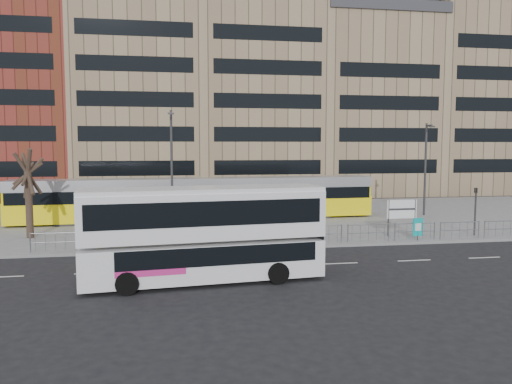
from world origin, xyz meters
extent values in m
plane|color=black|center=(0.00, 0.00, 0.00)|extent=(120.00, 120.00, 0.00)
cube|color=slate|center=(0.00, 12.00, 0.07)|extent=(64.00, 24.00, 0.15)
cube|color=gray|center=(0.00, 0.05, 0.07)|extent=(64.00, 0.25, 0.17)
cube|color=maroon|center=(-24.00, 35.00, 15.00)|extent=(14.00, 18.00, 30.00)
cube|color=#947F60|center=(-10.00, 34.00, 11.00)|extent=(14.00, 16.00, 22.00)
cube|color=#38383D|center=(-10.00, 34.00, 22.60)|extent=(14.40, 16.40, 1.20)
cube|color=#947F60|center=(4.00, 34.00, 12.00)|extent=(14.00, 16.00, 24.00)
cube|color=#947F60|center=(18.00, 34.00, 10.50)|extent=(14.00, 16.00, 21.00)
cube|color=#38383D|center=(18.00, 34.00, 21.60)|extent=(14.40, 16.40, 1.20)
cube|color=#947F60|center=(32.00, 34.00, 11.50)|extent=(14.00, 16.00, 23.00)
cube|color=#38383D|center=(32.00, 34.00, 23.60)|extent=(14.40, 16.40, 1.20)
cylinder|color=gray|center=(2.00, 0.50, 1.20)|extent=(32.00, 0.05, 0.05)
cylinder|color=gray|center=(2.00, 0.50, 0.70)|extent=(32.00, 0.04, 0.04)
cylinder|color=gray|center=(-14.00, 0.50, 0.70)|extent=(0.07, 0.07, 1.10)
cube|color=white|center=(1.00, -4.00, 0.01)|extent=(62.00, 0.12, 0.01)
cube|color=white|center=(-5.01, -6.28, 0.99)|extent=(10.54, 3.41, 1.60)
cube|color=white|center=(-5.01, -6.28, 2.97)|extent=(10.54, 3.41, 1.98)
cube|color=white|center=(-5.01, -6.28, 4.00)|extent=(10.53, 3.31, 0.28)
cube|color=black|center=(-4.54, -6.24, 1.36)|extent=(8.67, 3.26, 0.80)
cube|color=black|center=(-5.01, -6.28, 3.15)|extent=(9.98, 3.39, 1.04)
cube|color=#CC287F|center=(-7.35, -6.51, 0.94)|extent=(3.05, 2.70, 0.47)
cylinder|color=black|center=(-1.90, -7.18, 0.47)|extent=(0.96, 0.37, 0.94)
cylinder|color=black|center=(-2.13, -4.79, 0.47)|extent=(0.96, 0.37, 0.94)
cylinder|color=black|center=(-8.17, -7.80, 0.47)|extent=(0.96, 0.37, 0.94)
cylinder|color=black|center=(-8.41, -5.41, 0.47)|extent=(0.96, 0.37, 0.94)
cube|color=yellow|center=(-4.39, 11.27, 1.10)|extent=(28.03, 3.85, 1.60)
cube|color=black|center=(-4.39, 11.27, 2.20)|extent=(27.63, 3.87, 0.90)
cube|color=#B0B0B5|center=(-4.39, 11.27, 3.04)|extent=(28.02, 3.64, 0.80)
cube|color=yellow|center=(8.97, 11.84, 1.75)|extent=(1.29, 2.30, 2.59)
cube|color=yellow|center=(-17.75, 10.69, 1.75)|extent=(1.29, 2.30, 2.59)
cylinder|color=#2D2D30|center=(-4.39, 11.27, 1.85)|extent=(2.48, 2.48, 2.99)
cube|color=#2D2D30|center=(4.59, 11.65, 0.40)|extent=(3.10, 2.64, 0.50)
cube|color=#2D2D30|center=(-13.36, 10.88, 0.40)|extent=(3.10, 2.64, 0.50)
cylinder|color=#2D2D30|center=(7.34, 2.21, 1.31)|extent=(0.10, 0.10, 2.32)
cylinder|color=#2D2D30|center=(9.16, 2.23, 1.31)|extent=(0.10, 0.10, 2.32)
cube|color=white|center=(8.25, 2.22, 1.87)|extent=(2.02, 0.10, 1.21)
cylinder|color=#2D2D30|center=(8.48, 0.46, 0.52)|extent=(0.06, 0.06, 0.73)
cube|color=#0BA9A9|center=(8.48, 0.46, 0.98)|extent=(0.73, 0.22, 1.10)
cube|color=white|center=(8.48, 0.43, 0.98)|extent=(0.45, 0.11, 0.46)
imported|color=black|center=(-1.96, 8.51, 1.02)|extent=(0.44, 0.65, 1.73)
cylinder|color=#2D2D30|center=(-7.25, 1.57, 1.65)|extent=(0.12, 0.12, 3.00)
imported|color=#2D2D30|center=(-7.25, 1.57, 2.75)|extent=(0.17, 0.21, 1.00)
cylinder|color=#2D2D30|center=(12.96, 1.48, 1.65)|extent=(0.12, 0.12, 3.00)
imported|color=#2D2D30|center=(12.96, 1.48, 2.75)|extent=(0.17, 0.21, 1.00)
cylinder|color=#2D2D30|center=(-6.41, 9.93, 4.36)|extent=(0.18, 0.18, 8.42)
cylinder|color=#2D2D30|center=(-6.41, 9.53, 8.37)|extent=(0.14, 0.90, 0.14)
cube|color=#2D2D30|center=(-6.41, 9.08, 8.27)|extent=(0.45, 0.20, 0.12)
cylinder|color=#2D2D30|center=(14.40, 10.83, 3.98)|extent=(0.18, 0.18, 7.65)
cylinder|color=#2D2D30|center=(14.40, 10.43, 7.60)|extent=(0.14, 0.90, 0.14)
cube|color=#2D2D30|center=(14.40, 9.98, 7.50)|extent=(0.45, 0.20, 0.12)
cylinder|color=#30221B|center=(-15.27, 5.23, 2.28)|extent=(0.44, 0.44, 4.25)
camera|label=1|loc=(-6.27, -27.76, 5.92)|focal=35.00mm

